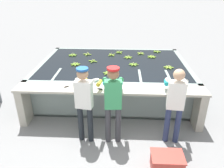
{
  "coord_description": "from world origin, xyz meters",
  "views": [
    {
      "loc": [
        0.25,
        -3.92,
        2.95
      ],
      "look_at": [
        0.0,
        1.03,
        0.64
      ],
      "focal_mm": 35.0,
      "sensor_mm": 36.0,
      "label": 1
    }
  ],
  "objects_px": {
    "banana_bunch_floating_6": "(128,57)",
    "banana_bunch_floating_5": "(119,52)",
    "crate": "(167,163)",
    "banana_bunch_floating_9": "(75,64)",
    "worker_0": "(85,98)",
    "banana_bunch_floating_8": "(93,61)",
    "banana_bunch_floating_1": "(152,57)",
    "banana_bunch_floating_2": "(108,73)",
    "worker_2": "(175,100)",
    "banana_bunch_floating_4": "(112,55)",
    "banana_bunch_floating_12": "(73,55)",
    "banana_bunch_floating_3": "(87,54)",
    "banana_bunch_floating_7": "(141,53)",
    "worker_1": "(113,98)",
    "banana_bunch_floating_11": "(169,67)",
    "banana_bunch_floating_0": "(133,64)",
    "banana_bunch_floating_10": "(157,52)",
    "knife_1": "(103,89)",
    "knife_0": "(69,86)"
  },
  "relations": [
    {
      "from": "banana_bunch_floating_12",
      "to": "banana_bunch_floating_10",
      "type": "bearing_deg",
      "value": 10.72
    },
    {
      "from": "banana_bunch_floating_4",
      "to": "banana_bunch_floating_7",
      "type": "relative_size",
      "value": 1.03
    },
    {
      "from": "banana_bunch_floating_3",
      "to": "banana_bunch_floating_8",
      "type": "relative_size",
      "value": 1.01
    },
    {
      "from": "knife_0",
      "to": "worker_1",
      "type": "bearing_deg",
      "value": -31.94
    },
    {
      "from": "banana_bunch_floating_5",
      "to": "banana_bunch_floating_12",
      "type": "xyz_separation_m",
      "value": [
        -1.42,
        -0.36,
        -0.0
      ]
    },
    {
      "from": "banana_bunch_floating_6",
      "to": "crate",
      "type": "xyz_separation_m",
      "value": [
        0.62,
        -3.4,
        -0.76
      ]
    },
    {
      "from": "worker_1",
      "to": "banana_bunch_floating_1",
      "type": "relative_size",
      "value": 5.7
    },
    {
      "from": "worker_2",
      "to": "banana_bunch_floating_7",
      "type": "xyz_separation_m",
      "value": [
        -0.45,
        2.99,
        -0.01
      ]
    },
    {
      "from": "banana_bunch_floating_2",
      "to": "banana_bunch_floating_5",
      "type": "xyz_separation_m",
      "value": [
        0.23,
        1.76,
        0.0
      ]
    },
    {
      "from": "worker_0",
      "to": "crate",
      "type": "relative_size",
      "value": 2.87
    },
    {
      "from": "banana_bunch_floating_0",
      "to": "banana_bunch_floating_2",
      "type": "bearing_deg",
      "value": -134.29
    },
    {
      "from": "banana_bunch_floating_0",
      "to": "banana_bunch_floating_7",
      "type": "height_order",
      "value": "same"
    },
    {
      "from": "banana_bunch_floating_0",
      "to": "banana_bunch_floating_12",
      "type": "distance_m",
      "value": 1.98
    },
    {
      "from": "knife_1",
      "to": "banana_bunch_floating_1",
      "type": "bearing_deg",
      "value": 60.64
    },
    {
      "from": "worker_0",
      "to": "banana_bunch_floating_8",
      "type": "xyz_separation_m",
      "value": [
        -0.14,
        2.22,
        -0.02
      ]
    },
    {
      "from": "worker_1",
      "to": "banana_bunch_floating_8",
      "type": "height_order",
      "value": "worker_1"
    },
    {
      "from": "worker_1",
      "to": "banana_bunch_floating_7",
      "type": "distance_m",
      "value": 3.14
    },
    {
      "from": "banana_bunch_floating_6",
      "to": "banana_bunch_floating_5",
      "type": "bearing_deg",
      "value": 119.36
    },
    {
      "from": "banana_bunch_floating_9",
      "to": "crate",
      "type": "relative_size",
      "value": 0.51
    },
    {
      "from": "banana_bunch_floating_0",
      "to": "banana_bunch_floating_6",
      "type": "xyz_separation_m",
      "value": [
        -0.14,
        0.62,
        0.0
      ]
    },
    {
      "from": "banana_bunch_floating_9",
      "to": "banana_bunch_floating_11",
      "type": "bearing_deg",
      "value": -2.63
    },
    {
      "from": "banana_bunch_floating_2",
      "to": "banana_bunch_floating_7",
      "type": "height_order",
      "value": "same"
    },
    {
      "from": "banana_bunch_floating_6",
      "to": "banana_bunch_floating_4",
      "type": "bearing_deg",
      "value": 157.14
    },
    {
      "from": "worker_0",
      "to": "worker_1",
      "type": "height_order",
      "value": "worker_1"
    },
    {
      "from": "banana_bunch_floating_2",
      "to": "banana_bunch_floating_9",
      "type": "height_order",
      "value": "same"
    },
    {
      "from": "banana_bunch_floating_10",
      "to": "knife_1",
      "type": "relative_size",
      "value": 0.8
    },
    {
      "from": "worker_1",
      "to": "banana_bunch_floating_1",
      "type": "height_order",
      "value": "worker_1"
    },
    {
      "from": "worker_1",
      "to": "banana_bunch_floating_3",
      "type": "bearing_deg",
      "value": 107.97
    },
    {
      "from": "banana_bunch_floating_8",
      "to": "banana_bunch_floating_11",
      "type": "relative_size",
      "value": 0.99
    },
    {
      "from": "banana_bunch_floating_0",
      "to": "banana_bunch_floating_10",
      "type": "distance_m",
      "value": 1.48
    },
    {
      "from": "banana_bunch_floating_1",
      "to": "banana_bunch_floating_9",
      "type": "distance_m",
      "value": 2.29
    },
    {
      "from": "banana_bunch_floating_1",
      "to": "banana_bunch_floating_2",
      "type": "height_order",
      "value": "same"
    },
    {
      "from": "banana_bunch_floating_1",
      "to": "banana_bunch_floating_2",
      "type": "bearing_deg",
      "value": -131.74
    },
    {
      "from": "banana_bunch_floating_0",
      "to": "banana_bunch_floating_7",
      "type": "bearing_deg",
      "value": 75.52
    },
    {
      "from": "banana_bunch_floating_0",
      "to": "banana_bunch_floating_8",
      "type": "bearing_deg",
      "value": 169.57
    },
    {
      "from": "banana_bunch_floating_9",
      "to": "banana_bunch_floating_11",
      "type": "distance_m",
      "value": 2.5
    },
    {
      "from": "banana_bunch_floating_7",
      "to": "banana_bunch_floating_6",
      "type": "bearing_deg",
      "value": -134.36
    },
    {
      "from": "banana_bunch_floating_8",
      "to": "banana_bunch_floating_12",
      "type": "relative_size",
      "value": 1.0
    },
    {
      "from": "banana_bunch_floating_5",
      "to": "worker_0",
      "type": "bearing_deg",
      "value": -100.79
    },
    {
      "from": "banana_bunch_floating_4",
      "to": "crate",
      "type": "bearing_deg",
      "value": -72.68
    },
    {
      "from": "worker_0",
      "to": "banana_bunch_floating_7",
      "type": "height_order",
      "value": "worker_0"
    },
    {
      "from": "banana_bunch_floating_5",
      "to": "worker_2",
      "type": "bearing_deg",
      "value": -69.94
    },
    {
      "from": "banana_bunch_floating_8",
      "to": "banana_bunch_floating_9",
      "type": "relative_size",
      "value": 0.99
    },
    {
      "from": "worker_2",
      "to": "banana_bunch_floating_4",
      "type": "bearing_deg",
      "value": 115.77
    },
    {
      "from": "banana_bunch_floating_1",
      "to": "banana_bunch_floating_7",
      "type": "distance_m",
      "value": 0.45
    },
    {
      "from": "worker_2",
      "to": "banana_bunch_floating_9",
      "type": "distance_m",
      "value": 2.98
    },
    {
      "from": "banana_bunch_floating_11",
      "to": "knife_1",
      "type": "distance_m",
      "value": 2.12
    },
    {
      "from": "banana_bunch_floating_3",
      "to": "banana_bunch_floating_7",
      "type": "bearing_deg",
      "value": 5.86
    },
    {
      "from": "banana_bunch_floating_11",
      "to": "banana_bunch_floating_4",
      "type": "bearing_deg",
      "value": 146.9
    },
    {
      "from": "banana_bunch_floating_5",
      "to": "banana_bunch_floating_9",
      "type": "distance_m",
      "value": 1.66
    }
  ]
}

